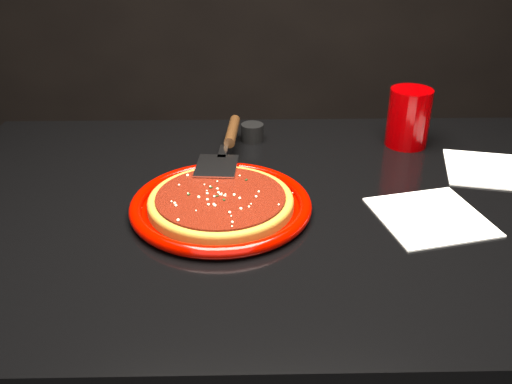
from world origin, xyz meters
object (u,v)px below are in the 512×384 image
cup (409,118)px  ramekin (252,132)px  table (265,360)px  plate (221,205)px  pizza_server (226,145)px

cup → ramekin: size_ratio=2.53×
cup → ramekin: 0.33m
table → plate: bearing=-158.7°
pizza_server → ramekin: size_ratio=6.58×
table → cup: (0.31, 0.25, 0.44)m
table → cup: 0.59m
cup → ramekin: bearing=174.9°
cup → plate: bearing=-144.3°
table → pizza_server: 0.45m
pizza_server → cup: bearing=17.4°
table → plate: 0.40m
table → plate: (-0.08, -0.03, 0.39)m
plate → ramekin: bearing=79.3°
cup → ramekin: cup is taller
pizza_server → ramekin: 0.13m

